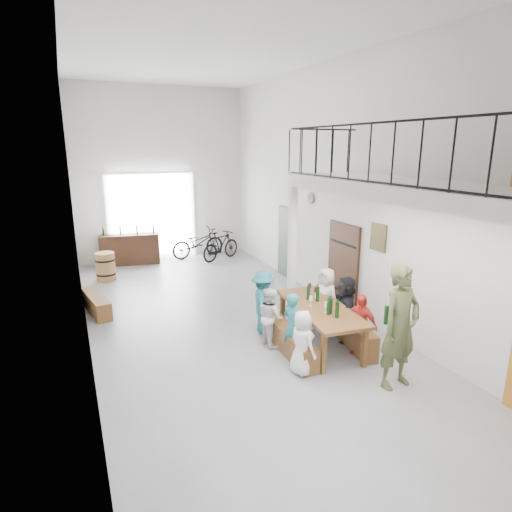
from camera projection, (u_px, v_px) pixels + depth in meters
name	position (u px, v px, depth m)	size (l,w,h in m)	color
floor	(227.00, 322.00, 9.14)	(12.00, 12.00, 0.00)	slate
room_walls	(224.00, 152.00, 8.25)	(12.00, 12.00, 12.00)	silver
gateway_portal	(152.00, 217.00, 13.89)	(2.80, 0.08, 2.80)	white
right_wall_decor	(393.00, 250.00, 8.10)	(0.07, 8.28, 5.07)	#B0621F
balcony	(419.00, 194.00, 6.40)	(1.52, 5.62, 4.00)	white
tasting_table	(320.00, 311.00, 7.91)	(1.17, 2.32, 0.79)	brown
bench_inner	(289.00, 340.00, 7.80)	(0.30, 1.89, 0.43)	brown
bench_wall	(347.00, 327.00, 8.30)	(0.27, 2.11, 0.49)	brown
tableware	(321.00, 299.00, 7.85)	(0.43, 1.37, 0.35)	black
side_bench	(96.00, 304.00, 9.64)	(0.32, 1.46, 0.41)	brown
oak_barrel	(106.00, 267.00, 11.90)	(0.54, 0.54, 0.79)	#94643A
serving_counter	(130.00, 249.00, 13.55)	(1.81, 0.50, 0.96)	#371E11
counter_bottles	(129.00, 230.00, 13.39)	(1.55, 0.29, 0.28)	black
guest_left_a	(302.00, 343.00, 6.97)	(0.54, 0.35, 1.10)	silver
guest_left_b	(293.00, 326.00, 7.47)	(0.44, 0.29, 1.21)	#25717B
guest_left_c	(271.00, 317.00, 8.00)	(0.55, 0.43, 1.12)	silver
guest_left_d	(263.00, 302.00, 8.50)	(0.83, 0.48, 1.28)	#25717B
guest_right_a	(360.00, 324.00, 7.64)	(0.66, 0.28, 1.13)	red
guest_right_b	(345.00, 308.00, 8.19)	(1.19, 0.38, 1.29)	black
guest_right_c	(325.00, 298.00, 8.75)	(0.62, 0.41, 1.28)	silver
host_standing	(400.00, 327.00, 6.52)	(0.72, 0.47, 1.97)	#424929
potted_plant	(315.00, 293.00, 10.43)	(0.34, 0.29, 0.38)	#154D15
bicycle_near	(198.00, 243.00, 14.37)	(0.65, 1.86, 0.98)	black
bicycle_far	(221.00, 246.00, 14.03)	(0.45, 1.60, 0.96)	black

